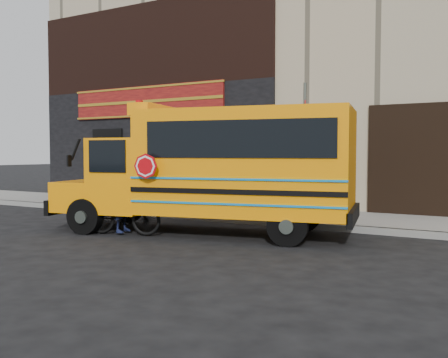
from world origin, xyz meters
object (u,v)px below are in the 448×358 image
Objects in this scene: bicycle at (123,211)px; cyclist at (123,198)px; sign_pole at (305,149)px; school_bus at (218,167)px.

bicycle is 1.10× the size of cyclist.
sign_pole is 4.58m from bicycle.
sign_pole is 4.50m from cyclist.
school_bus is at bearing -123.80° from sign_pole.
bicycle is 0.30m from cyclist.
sign_pole reaches higher than cyclist.
cyclist is at bearing -149.50° from school_bus.
cyclist is (-1.84, -1.08, -0.70)m from school_bus.
bicycle is at bearing -134.47° from sign_pole.
school_bus is 2.04× the size of sign_pole.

